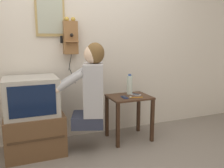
# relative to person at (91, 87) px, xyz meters

# --- Properties ---
(wall_back) EXTENTS (6.80, 0.05, 2.55)m
(wall_back) POSITION_rel_person_xyz_m (0.06, 0.51, 0.51)
(wall_back) COLOR beige
(wall_back) RESTS_ON ground_plane
(side_table) EXTENTS (0.53, 0.43, 0.59)m
(side_table) POSITION_rel_person_xyz_m (0.55, 0.12, -0.32)
(side_table) COLOR #422819
(side_table) RESTS_ON ground_plane
(person) EXTENTS (0.63, 0.53, 0.97)m
(person) POSITION_rel_person_xyz_m (0.00, 0.00, 0.00)
(person) COLOR #2D3347
(person) RESTS_ON ground_plane
(tv_stand) EXTENTS (0.65, 0.55, 0.47)m
(tv_stand) POSITION_rel_person_xyz_m (-0.64, 0.18, -0.53)
(tv_stand) COLOR brown
(tv_stand) RESTS_ON ground_plane
(television) EXTENTS (0.58, 0.50, 0.43)m
(television) POSITION_rel_person_xyz_m (-0.65, 0.18, -0.09)
(television) COLOR #ADA89E
(television) RESTS_ON tv_stand
(wall_phone_antique) EXTENTS (0.22, 0.19, 0.83)m
(wall_phone_antique) POSITION_rel_person_xyz_m (-0.13, 0.42, 0.57)
(wall_phone_antique) COLOR olive
(framed_picture) EXTENTS (0.35, 0.03, 0.50)m
(framed_picture) POSITION_rel_person_xyz_m (-0.36, 0.47, 0.83)
(framed_picture) COLOR tan
(cell_phone_held) EXTENTS (0.07, 0.13, 0.01)m
(cell_phone_held) POSITION_rel_person_xyz_m (0.46, 0.06, -0.18)
(cell_phone_held) COLOR navy
(cell_phone_held) RESTS_ON side_table
(cell_phone_spare) EXTENTS (0.12, 0.14, 0.01)m
(cell_phone_spare) POSITION_rel_person_xyz_m (0.66, 0.14, -0.18)
(cell_phone_spare) COLOR silver
(cell_phone_spare) RESTS_ON side_table
(water_bottle) EXTENTS (0.08, 0.08, 0.27)m
(water_bottle) POSITION_rel_person_xyz_m (0.60, 0.21, -0.05)
(water_bottle) COLOR silver
(water_bottle) RESTS_ON side_table
(toothbrush) EXTENTS (0.17, 0.05, 0.02)m
(toothbrush) POSITION_rel_person_xyz_m (0.58, 0.00, -0.17)
(toothbrush) COLOR orange
(toothbrush) RESTS_ON side_table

